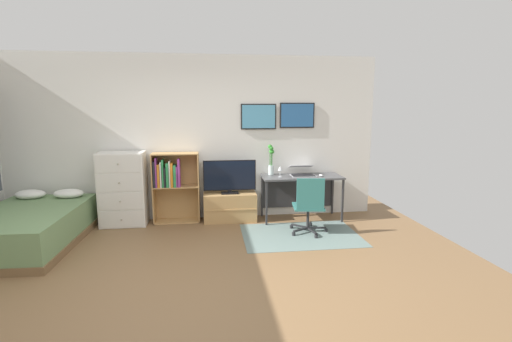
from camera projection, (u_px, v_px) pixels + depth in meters
The scene contains 14 objects.
ground_plane at pixel (189, 283), 3.94m from camera, with size 7.20×7.20×0.00m, color brown.
wall_back_with_posters at pixel (195, 138), 6.09m from camera, with size 6.12×0.09×2.70m.
area_rug at pixel (301, 235), 5.41m from camera, with size 1.70×1.20×0.01m, color slate.
bed at pixel (28, 227), 4.98m from camera, with size 1.33×2.00×0.62m.
dresser at pixel (123, 189), 5.81m from camera, with size 0.70×0.46×1.17m.
bookshelf at pixel (172, 181), 5.95m from camera, with size 0.74×0.30×1.14m.
tv_stand at pixel (230, 207), 6.09m from camera, with size 0.86×0.41×0.46m.
television at pixel (230, 177), 5.98m from camera, with size 0.85×0.16×0.55m.
desk at pixel (300, 183), 6.17m from camera, with size 1.31×0.56×0.74m.
office_chair at pixel (309, 204), 5.39m from camera, with size 0.57×0.58×0.86m.
laptop at pixel (302, 171), 6.13m from camera, with size 0.40×0.43×0.17m.
computer_mouse at pixel (321, 175), 6.04m from camera, with size 0.06×0.10×0.03m, color silver.
bamboo_vase at pixel (271, 160), 6.13m from camera, with size 0.10×0.09×0.51m.
wine_glass at pixel (280, 169), 5.96m from camera, with size 0.07×0.07×0.18m.
Camera 1 is at (0.24, -3.74, 1.85)m, focal length 25.83 mm.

